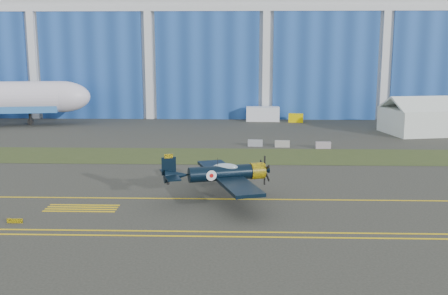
{
  "coord_description": "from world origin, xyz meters",
  "views": [
    {
      "loc": [
        -4.77,
        -49.85,
        13.11
      ],
      "look_at": [
        -6.44,
        3.79,
        3.01
      ],
      "focal_mm": 42.0,
      "sensor_mm": 36.0,
      "label": 1
    }
  ],
  "objects_px": {
    "warbird": "(221,173)",
    "shipping_container": "(263,114)",
    "tug": "(296,118)",
    "tent": "(428,115)"
  },
  "relations": [
    {
      "from": "tent",
      "to": "tug",
      "type": "bearing_deg",
      "value": 136.13
    },
    {
      "from": "warbird",
      "to": "tent",
      "type": "bearing_deg",
      "value": 33.22
    },
    {
      "from": "warbird",
      "to": "tent",
      "type": "relative_size",
      "value": 1.09
    },
    {
      "from": "tent",
      "to": "shipping_container",
      "type": "relative_size",
      "value": 2.37
    },
    {
      "from": "warbird",
      "to": "shipping_container",
      "type": "bearing_deg",
      "value": 66.08
    },
    {
      "from": "tent",
      "to": "tug",
      "type": "distance_m",
      "value": 23.13
    },
    {
      "from": "warbird",
      "to": "shipping_container",
      "type": "distance_m",
      "value": 52.16
    },
    {
      "from": "shipping_container",
      "to": "tug",
      "type": "distance_m",
      "value": 6.14
    },
    {
      "from": "tent",
      "to": "tug",
      "type": "height_order",
      "value": "tent"
    },
    {
      "from": "shipping_container",
      "to": "tug",
      "type": "xyz_separation_m",
      "value": [
        5.99,
        -1.25,
        -0.55
      ]
    }
  ]
}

